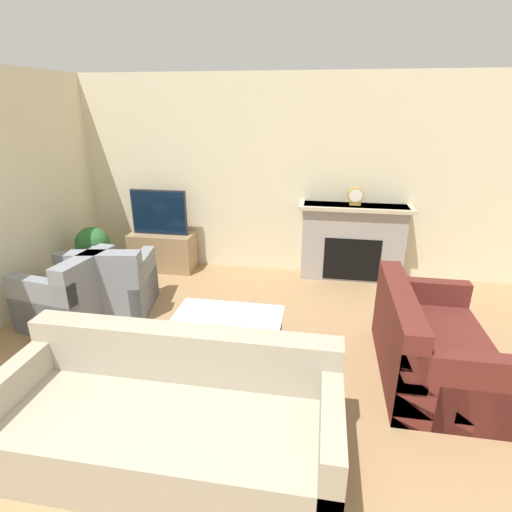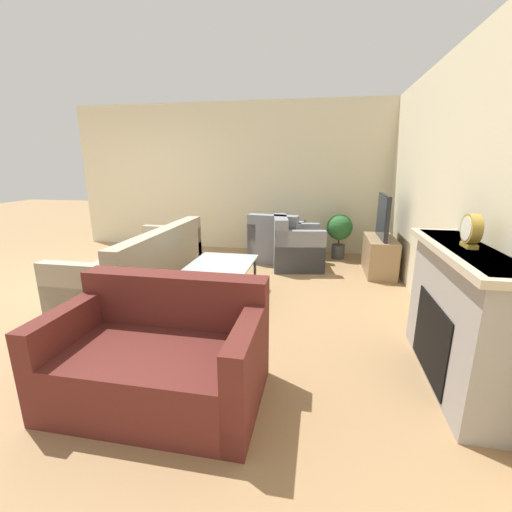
{
  "view_description": "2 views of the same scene",
  "coord_description": "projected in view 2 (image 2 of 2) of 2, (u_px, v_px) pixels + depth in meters",
  "views": [
    {
      "loc": [
        0.83,
        -1.0,
        2.33
      ],
      "look_at": [
        0.18,
        2.88,
        0.8
      ],
      "focal_mm": 28.0,
      "sensor_mm": 36.0,
      "label": 1
    },
    {
      "loc": [
        3.83,
        3.28,
        1.62
      ],
      "look_at": [
        0.57,
        2.66,
        0.72
      ],
      "focal_mm": 24.0,
      "sensor_mm": 36.0,
      "label": 2
    }
  ],
  "objects": [
    {
      "name": "couch_loveseat",
      "position": [
        161.0,
        358.0,
        2.42
      ],
      "size": [
        0.88,
        1.43,
        0.82
      ],
      "rotation": [
        0.0,
        0.0,
        1.57
      ],
      "color": "#5B231E",
      "rests_on": "ground_plane"
    },
    {
      "name": "mantel_clock",
      "position": [
        471.0,
        230.0,
        2.36
      ],
      "size": [
        0.21,
        0.07,
        0.24
      ],
      "color": "#B79338",
      "rests_on": "fireplace"
    },
    {
      "name": "wall_left",
      "position": [
        265.0,
        179.0,
        6.35
      ],
      "size": [
        0.06,
        7.47,
        2.7
      ],
      "color": "beige",
      "rests_on": "ground_plane"
    },
    {
      "name": "tv",
      "position": [
        383.0,
        216.0,
        5.03
      ],
      "size": [
        0.8,
        0.06,
        0.64
      ],
      "color": "#232328",
      "rests_on": "tv_stand"
    },
    {
      "name": "wall_back",
      "position": [
        443.0,
        191.0,
        3.48
      ],
      "size": [
        8.13,
        0.06,
        2.7
      ],
      "color": "beige",
      "rests_on": "ground_plane"
    },
    {
      "name": "armchair_accent",
      "position": [
        295.0,
        249.0,
        5.46
      ],
      "size": [
        0.89,
        0.88,
        0.82
      ],
      "rotation": [
        0.0,
        0.0,
        3.31
      ],
      "color": "gray",
      "rests_on": "ground_plane"
    },
    {
      "name": "coffee_table",
      "position": [
        220.0,
        267.0,
        4.14
      ],
      "size": [
        1.02,
        0.75,
        0.45
      ],
      "color": "#333338",
      "rests_on": "ground_plane"
    },
    {
      "name": "ground_plane",
      "position": [
        72.0,
        287.0,
        4.65
      ],
      "size": [
        20.0,
        20.0,
        0.0
      ],
      "primitive_type": "plane",
      "color": "#9E7A51"
    },
    {
      "name": "fireplace",
      "position": [
        458.0,
        314.0,
        2.51
      ],
      "size": [
        1.48,
        0.38,
        1.05
      ],
      "color": "#9E9993",
      "rests_on": "ground_plane"
    },
    {
      "name": "armchair_by_window",
      "position": [
        277.0,
        243.0,
        5.87
      ],
      "size": [
        0.91,
        0.92,
        0.82
      ],
      "rotation": [
        0.0,
        0.0,
        -1.71
      ],
      "color": "gray",
      "rests_on": "ground_plane"
    },
    {
      "name": "tv_stand",
      "position": [
        379.0,
        255.0,
        5.18
      ],
      "size": [
        0.93,
        0.41,
        0.55
      ],
      "color": "#997A56",
      "rests_on": "ground_plane"
    },
    {
      "name": "couch_sectional",
      "position": [
        142.0,
        269.0,
        4.49
      ],
      "size": [
        2.28,
        0.94,
        0.82
      ],
      "color": "#9E937F",
      "rests_on": "ground_plane"
    },
    {
      "name": "potted_plant",
      "position": [
        339.0,
        230.0,
        5.93
      ],
      "size": [
        0.44,
        0.44,
        0.78
      ],
      "color": "#47474C",
      "rests_on": "ground_plane"
    }
  ]
}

